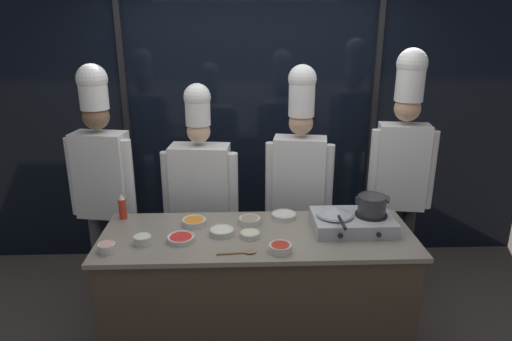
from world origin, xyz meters
TOP-DOWN VIEW (x-y plane):
  - window_wall_back at (0.00, 1.48)m, footprint 5.31×0.09m
  - demo_counter at (0.00, 0.00)m, footprint 2.02×0.72m
  - portable_stove at (0.63, 0.05)m, footprint 0.52×0.38m
  - frying_pan at (0.51, 0.05)m, footprint 0.24×0.42m
  - stock_pot at (0.75, 0.05)m, footprint 0.21×0.19m
  - squeeze_bottle_chili at (-0.93, 0.28)m, footprint 0.05×0.05m
  - prep_bowl_chili_flakes at (0.13, -0.25)m, footprint 0.14×0.14m
  - prep_bowl_carrots at (-0.42, 0.15)m, footprint 0.16×0.16m
  - prep_bowl_bell_pepper at (-0.48, -0.08)m, footprint 0.17×0.17m
  - prep_bowl_mushrooms at (-0.05, 0.16)m, footprint 0.15×0.15m
  - prep_bowl_bean_sprouts at (-0.71, -0.11)m, footprint 0.11×0.11m
  - prep_bowl_shrimp at (-0.91, -0.21)m, footprint 0.10×0.10m
  - prep_bowl_garlic at (-0.23, -0.00)m, footprint 0.16×0.16m
  - prep_bowl_onion at (0.19, 0.24)m, footprint 0.17×0.17m
  - prep_bowl_noodles at (-0.05, -0.04)m, footprint 0.12×0.12m
  - serving_spoon_slotted at (-0.09, -0.25)m, footprint 0.24×0.05m
  - chef_head at (-1.14, 0.60)m, footprint 0.50×0.27m
  - chef_sous at (-0.41, 0.65)m, footprint 0.59×0.28m
  - chef_line at (0.35, 0.65)m, footprint 0.51×0.27m
  - chef_pastry at (1.14, 0.63)m, footprint 0.49×0.25m

SIDE VIEW (x-z plane):
  - demo_counter at x=0.00m, z-range 0.00..0.92m
  - serving_spoon_slotted at x=-0.09m, z-range 0.91..0.93m
  - prep_bowl_bell_pepper at x=-0.48m, z-range 0.92..0.95m
  - prep_bowl_noodles at x=-0.05m, z-range 0.92..0.95m
  - prep_bowl_onion at x=0.19m, z-range 0.92..0.95m
  - prep_bowl_garlic at x=-0.23m, z-range 0.92..0.96m
  - prep_bowl_mushrooms at x=-0.05m, z-range 0.92..0.96m
  - prep_bowl_carrots at x=-0.42m, z-range 0.92..0.96m
  - prep_bowl_chili_flakes at x=0.13m, z-range 0.92..0.97m
  - prep_bowl_bean_sprouts at x=-0.71m, z-range 0.92..0.97m
  - prep_bowl_shrimp at x=-0.91m, z-range 0.92..0.98m
  - portable_stove at x=0.63m, z-range 0.91..1.02m
  - squeeze_bottle_chili at x=-0.93m, z-range 0.91..1.09m
  - chef_sous at x=-0.41m, z-range 0.12..1.91m
  - frying_pan at x=0.51m, z-range 1.02..1.07m
  - stock_pot at x=0.75m, z-range 1.02..1.15m
  - chef_line at x=0.35m, z-range 0.15..2.08m
  - chef_head at x=-1.14m, z-range 0.19..2.14m
  - chef_pastry at x=1.14m, z-range 0.21..2.25m
  - window_wall_back at x=0.00m, z-range 0.00..2.70m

